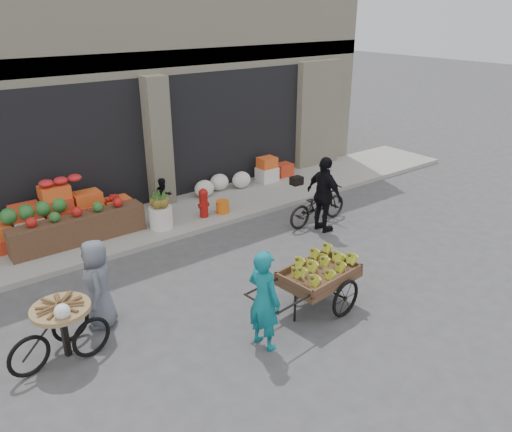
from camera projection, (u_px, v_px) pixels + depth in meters
ground at (290, 287)px, 9.15m from camera, size 80.00×80.00×0.00m
sidewalk at (180, 215)px, 12.14m from camera, size 18.00×2.20×0.12m
building at (103, 61)px, 13.73m from camera, size 14.00×6.45×7.00m
fruit_display at (70, 212)px, 10.72m from camera, size 3.10×1.12×1.24m
pineapple_bin at (161, 217)px, 11.23m from camera, size 0.52×0.52×0.50m
fire_hydrant at (204, 202)px, 11.76m from camera, size 0.22×0.22×0.71m
orange_bucket at (223, 207)px, 12.09m from camera, size 0.32×0.32×0.30m
right_bay_goods at (251, 175)px, 13.90m from camera, size 3.35×0.60×0.70m
seated_person at (164, 197)px, 11.81m from camera, size 0.51×0.43×0.93m
banana_cart at (317, 274)px, 8.25m from camera, size 2.30×1.13×0.93m
vendor_woman at (264, 300)px, 7.30m from camera, size 0.47×0.64×1.60m
tricycle_cart at (62, 323)px, 7.16m from camera, size 1.46×1.00×0.95m
vendor_grey at (98, 284)px, 7.83m from camera, size 0.70×0.84×1.48m
bicycle at (317, 205)px, 11.70m from camera, size 1.72×0.62×0.90m
cyclist at (324, 195)px, 11.13m from camera, size 0.44×1.02×1.74m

